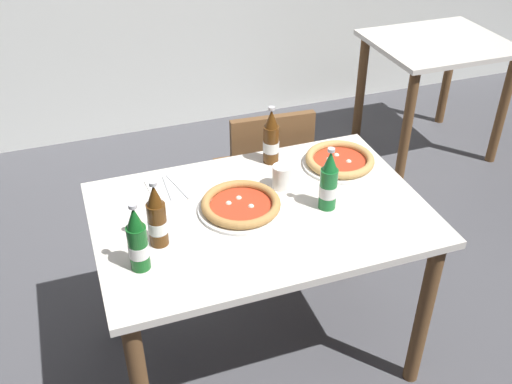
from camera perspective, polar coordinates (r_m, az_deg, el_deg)
The scene contains 12 objects.
ground_plane at distance 2.67m, azimuth 0.37°, elevation -14.90°, with size 8.00×8.00×0.00m, color #4C4C51.
dining_table_main at distance 2.23m, azimuth 0.43°, elevation -4.18°, with size 1.20×0.80×0.75m.
chair_behind_table at distance 2.85m, azimuth 0.88°, elevation 1.65°, with size 0.43×0.43×0.85m.
dining_table_background at distance 3.93m, azimuth 16.83°, elevation 11.59°, with size 0.80×0.70×0.75m.
pizza_margherita_near at distance 2.15m, azimuth -1.46°, elevation -1.28°, with size 0.31×0.31×0.04m.
pizza_marinara_far at distance 2.43m, azimuth 8.04°, elevation 3.00°, with size 0.30×0.30×0.04m.
beer_bottle_left at distance 1.89m, azimuth -11.30°, elevation -4.71°, with size 0.07×0.07×0.25m.
beer_bottle_center at distance 1.97m, azimuth -9.50°, elevation -2.51°, with size 0.07×0.07×0.25m.
beer_bottle_right at distance 2.39m, azimuth 1.46°, elevation 5.09°, with size 0.07×0.07×0.25m.
beer_bottle_extra at distance 2.13m, azimuth 6.99°, elevation 0.85°, with size 0.07×0.07×0.25m.
napkin_with_cutlery at distance 2.29m, azimuth -7.95°, elevation 0.39°, with size 0.19×0.19×0.01m.
paper_cup at distance 2.26m, azimuth 2.50°, elevation 1.46°, with size 0.07×0.07×0.10m, color white.
Camera 1 is at (-0.59, -1.63, 2.02)m, focal length 41.64 mm.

